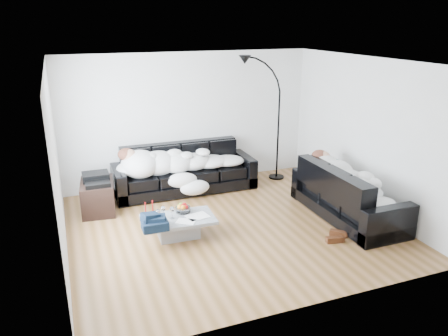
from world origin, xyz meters
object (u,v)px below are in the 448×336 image
object	(u,v)px
coffee_table	(178,227)
shoes	(336,236)
candle_right	(153,208)
floor_lamp	(278,126)
sofa_right	(348,192)
fruit_bowl	(183,208)
wine_glass_c	(172,213)
wine_glass_b	(158,215)
sleeper_back	(185,159)
wine_glass_a	(163,212)
candle_left	(146,210)
av_cabinet	(98,197)
sleeper_right	(350,181)
stereo	(96,178)
sofa_back	(185,169)

from	to	relation	value
coffee_table	shoes	bearing A→B (deg)	-22.82
candle_right	floor_lamp	bearing A→B (deg)	28.95
sofa_right	floor_lamp	xyz separation A→B (m)	(-0.22, 2.14, 0.68)
fruit_bowl	wine_glass_c	bearing A→B (deg)	-142.55
wine_glass_b	floor_lamp	xyz separation A→B (m)	(2.94, 1.86, 0.70)
sleeper_back	coffee_table	size ratio (longest dim) A/B	2.09
coffee_table	shoes	world-z (taller)	coffee_table
wine_glass_a	candle_left	size ratio (longest dim) A/B	0.77
sleeper_back	fruit_bowl	bearing A→B (deg)	-107.31
wine_glass_a	av_cabinet	xyz separation A→B (m)	(-0.84, 1.32, -0.14)
wine_glass_a	candle_left	world-z (taller)	candle_left
sleeper_right	floor_lamp	distance (m)	2.20
stereo	sofa_back	bearing A→B (deg)	14.39
wine_glass_c	floor_lamp	world-z (taller)	floor_lamp
coffee_table	wine_glass_c	bearing A→B (deg)	170.47
sleeper_back	fruit_bowl	size ratio (longest dim) A/B	9.86
fruit_bowl	wine_glass_a	world-z (taller)	wine_glass_a
candle_right	shoes	bearing A→B (deg)	-23.96
sleeper_right	candle_right	distance (m)	3.24
sleeper_back	sleeper_right	distance (m)	3.05
shoes	floor_lamp	size ratio (longest dim) A/B	0.19
sofa_right	sleeper_back	xyz separation A→B (m)	(-2.22, 2.09, 0.21)
sofa_right	coffee_table	world-z (taller)	sofa_right
wine_glass_c	candle_right	world-z (taller)	candle_right
sofa_right	wine_glass_b	bearing A→B (deg)	84.80
wine_glass_b	candle_left	distance (m)	0.27
fruit_bowl	wine_glass_c	distance (m)	0.27
sleeper_back	candle_left	xyz separation A→B (m)	(-1.08, -1.58, -0.21)
fruit_bowl	av_cabinet	distance (m)	1.71
fruit_bowl	candle_left	xyz separation A→B (m)	(-0.57, 0.04, 0.05)
stereo	sleeper_right	bearing A→B (deg)	-23.65
coffee_table	candle_left	bearing A→B (deg)	153.73
sofa_back	sofa_right	size ratio (longest dim) A/B	1.24
wine_glass_b	floor_lamp	distance (m)	3.55
candle_right	wine_glass_b	bearing A→B (deg)	-81.99
sleeper_back	shoes	world-z (taller)	sleeper_back
shoes	floor_lamp	bearing A→B (deg)	104.20
wine_glass_c	sofa_back	bearing A→B (deg)	68.61
fruit_bowl	sofa_right	bearing A→B (deg)	-9.85
sleeper_right	stereo	size ratio (longest dim) A/B	4.23
stereo	wine_glass_b	bearing A→B (deg)	-62.68
wine_glass_b	shoes	distance (m)	2.71
stereo	floor_lamp	bearing A→B (deg)	6.72
av_cabinet	stereo	world-z (taller)	stereo
sleeper_right	wine_glass_a	distance (m)	3.09
wine_glass_b	candle_right	distance (m)	0.22
coffee_table	fruit_bowl	distance (m)	0.32
sleeper_back	candle_left	world-z (taller)	sleeper_back
wine_glass_b	av_cabinet	world-z (taller)	av_cabinet
stereo	shoes	bearing A→B (deg)	-35.71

